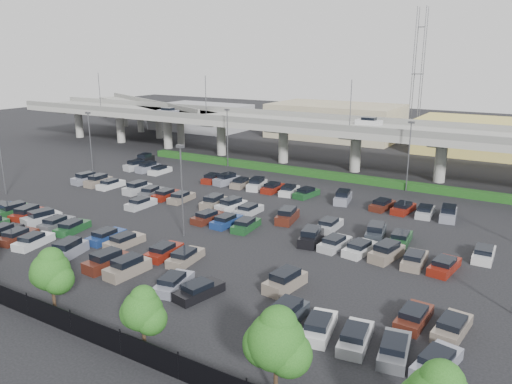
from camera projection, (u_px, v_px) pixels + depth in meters
The scene contains 10 objects.
ground at pixel (225, 217), 62.22m from camera, with size 280.00×280.00×0.00m, color black.
overpass at pixel (328, 129), 86.77m from camera, with size 150.00×13.00×15.80m.
on_ramp at pixel (150, 108), 121.91m from camera, with size 50.93×30.13×8.80m.
hedge at pixel (311, 173), 82.64m from camera, with size 66.00×1.60×1.10m, color #113A13.
fence at pixel (19, 302), 38.97m from camera, with size 70.00×0.10×2.00m.
tree_row at pixel (38, 267), 39.10m from camera, with size 65.07×3.66×5.94m.
parked_cars at pixel (203, 218), 59.74m from camera, with size 63.24×41.71×1.67m.
light_poles at pixel (207, 161), 64.26m from camera, with size 66.90×48.38×10.30m.
distant_buildings at pixel (439, 131), 105.86m from camera, with size 138.00×24.00×9.00m.
comm_tower at pixel (418, 71), 116.90m from camera, with size 2.40×2.40×30.00m.
Camera 1 is at (34.09, -48.45, 19.67)m, focal length 35.00 mm.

